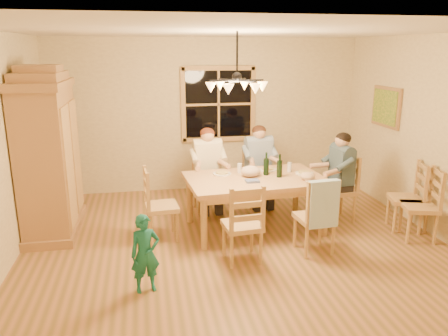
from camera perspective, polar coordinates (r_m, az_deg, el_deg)
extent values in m
plane|color=olive|center=(5.89, 1.53, -9.78)|extent=(5.50, 5.50, 0.00)
cube|color=white|center=(5.35, 1.75, 17.47)|extent=(5.50, 5.00, 0.02)
cube|color=#C7B68D|center=(7.89, -2.21, 6.87)|extent=(5.50, 0.02, 2.70)
cube|color=#C7B68D|center=(5.58, -27.16, 1.76)|extent=(0.02, 5.00, 2.70)
cube|color=#C7B68D|center=(6.60, 25.71, 3.76)|extent=(0.02, 5.00, 2.70)
cube|color=black|center=(7.87, -0.75, 8.34)|extent=(1.20, 0.03, 1.20)
cube|color=#B1854E|center=(7.85, -0.72, 8.32)|extent=(1.30, 0.06, 1.30)
cube|color=#9E7444|center=(7.54, 20.43, 7.48)|extent=(0.04, 0.78, 0.64)
cube|color=#1E6B2D|center=(7.53, 20.24, 7.48)|extent=(0.02, 0.68, 0.54)
cylinder|color=black|center=(5.34, 1.72, 14.63)|extent=(0.02, 0.02, 0.53)
sphere|color=black|center=(5.35, 1.70, 11.79)|extent=(0.12, 0.12, 0.12)
cylinder|color=black|center=(5.39, 3.39, 11.37)|extent=(0.34, 0.02, 0.02)
cone|color=#FFB259|center=(5.44, 5.04, 10.53)|extent=(0.13, 0.13, 0.12)
cylinder|color=black|center=(5.51, 2.22, 11.46)|extent=(0.19, 0.31, 0.02)
cone|color=#FFB259|center=(5.67, 2.70, 10.75)|extent=(0.13, 0.13, 0.12)
cylinder|color=black|center=(5.47, 0.55, 11.45)|extent=(0.19, 0.31, 0.02)
cone|color=#FFB259|center=(5.60, -0.55, 10.72)|extent=(0.13, 0.13, 0.12)
cylinder|color=black|center=(5.32, -0.02, 11.35)|extent=(0.34, 0.02, 0.02)
cone|color=#FFB259|center=(5.30, -1.75, 10.46)|extent=(0.13, 0.13, 0.12)
cylinder|color=black|center=(5.20, 1.15, 11.26)|extent=(0.19, 0.31, 0.02)
cone|color=#FFB259|center=(5.06, 0.56, 10.24)|extent=(0.13, 0.13, 0.12)
cylinder|color=black|center=(5.24, 2.89, 11.27)|extent=(0.19, 0.31, 0.02)
cone|color=#FFB259|center=(5.13, 4.13, 10.27)|extent=(0.13, 0.13, 0.12)
cube|color=#9E7444|center=(6.44, -21.88, 0.72)|extent=(0.60, 1.30, 2.00)
cube|color=#9E7444|center=(6.28, -22.83, 10.04)|extent=(0.66, 1.40, 0.10)
cube|color=#9E7444|center=(6.27, -22.92, 10.94)|extent=(0.58, 1.00, 0.12)
cube|color=#9E7444|center=(6.27, -23.02, 11.85)|extent=(0.52, 0.55, 0.10)
cube|color=#B1854E|center=(6.07, -19.59, 0.10)|extent=(0.03, 0.55, 1.60)
cube|color=#B1854E|center=(6.70, -18.77, 1.54)|extent=(0.03, 0.55, 1.60)
cube|color=#9E7444|center=(6.72, -21.09, -7.07)|extent=(0.66, 1.40, 0.12)
cube|color=#B57E50|center=(6.13, 4.13, -1.52)|extent=(1.99, 1.32, 0.06)
cube|color=#B1854E|center=(6.15, 4.12, -2.23)|extent=(1.83, 1.15, 0.10)
cylinder|color=#B1854E|center=(5.59, -2.62, -7.28)|extent=(0.09, 0.09, 0.70)
cylinder|color=#B1854E|center=(6.16, 13.09, -5.51)|extent=(0.09, 0.09, 0.70)
cylinder|color=#B1854E|center=(6.48, -4.51, -4.13)|extent=(0.09, 0.09, 0.70)
cylinder|color=#B1854E|center=(6.98, 9.39, -2.87)|extent=(0.09, 0.09, 0.70)
cube|color=#B1854E|center=(6.91, -2.11, -1.98)|extent=(0.47, 0.45, 0.06)
cube|color=#B1854E|center=(6.83, -2.14, 0.19)|extent=(0.38, 0.08, 0.54)
cube|color=#B1854E|center=(7.14, 4.51, -1.45)|extent=(0.47, 0.45, 0.06)
cube|color=#B1854E|center=(7.07, 4.56, 0.65)|extent=(0.38, 0.08, 0.54)
cube|color=#B1854E|center=(5.27, 2.40, -7.53)|extent=(0.47, 0.45, 0.06)
cube|color=#B1854E|center=(5.18, 2.43, -4.77)|extent=(0.38, 0.08, 0.54)
cube|color=#B1854E|center=(5.62, 11.75, -6.40)|extent=(0.47, 0.45, 0.06)
cube|color=#B1854E|center=(5.53, 11.90, -3.79)|extent=(0.38, 0.08, 0.54)
cube|color=#B1854E|center=(5.93, -8.12, -5.06)|extent=(0.45, 0.47, 0.06)
cube|color=#B1854E|center=(5.84, -8.22, -2.58)|extent=(0.08, 0.38, 0.54)
cube|color=#B1854E|center=(6.75, 14.75, -2.90)|extent=(0.45, 0.47, 0.06)
cube|color=#B1854E|center=(6.67, 14.91, -0.69)|extent=(0.08, 0.38, 0.54)
cube|color=beige|center=(6.80, -2.15, 1.16)|extent=(0.42, 0.25, 0.52)
cube|color=#262328|center=(6.89, -2.12, -1.34)|extent=(0.41, 0.45, 0.14)
sphere|color=tan|center=(6.72, -2.18, 4.31)|extent=(0.21, 0.21, 0.21)
ellipsoid|color=#592614|center=(6.72, -2.18, 4.56)|extent=(0.22, 0.22, 0.17)
cube|color=#32548A|center=(7.04, 4.58, 1.60)|extent=(0.42, 0.25, 0.52)
cube|color=#262328|center=(7.12, 4.53, -0.83)|extent=(0.41, 0.45, 0.14)
sphere|color=tan|center=(6.96, 4.64, 4.64)|extent=(0.21, 0.21, 0.21)
ellipsoid|color=#381E11|center=(6.95, 4.65, 4.88)|extent=(0.22, 0.22, 0.17)
cube|color=#3C5160|center=(6.64, 14.98, 0.30)|extent=(0.25, 0.42, 0.52)
cube|color=#262328|center=(6.73, 14.80, -2.25)|extent=(0.45, 0.41, 0.14)
sphere|color=tan|center=(6.56, 15.20, 3.51)|extent=(0.21, 0.21, 0.21)
ellipsoid|color=black|center=(6.55, 15.22, 3.77)|extent=(0.22, 0.22, 0.17)
cube|color=#A4C4DE|center=(5.37, 12.80, -4.62)|extent=(0.39, 0.13, 0.58)
cylinder|color=black|center=(6.22, 5.54, 0.57)|extent=(0.08, 0.08, 0.33)
cylinder|color=black|center=(6.13, 7.27, 0.30)|extent=(0.08, 0.08, 0.33)
cylinder|color=white|center=(6.25, -0.27, -0.76)|extent=(0.26, 0.26, 0.02)
cylinder|color=white|center=(6.50, 5.72, -0.22)|extent=(0.26, 0.26, 0.02)
cylinder|color=white|center=(6.39, 10.46, -0.67)|extent=(0.26, 0.26, 0.02)
cylinder|color=silver|center=(6.33, 2.05, -0.01)|extent=(0.06, 0.06, 0.14)
cylinder|color=silver|center=(6.44, 8.55, 0.11)|extent=(0.06, 0.06, 0.14)
ellipsoid|color=tan|center=(6.08, 10.84, -1.07)|extent=(0.20, 0.20, 0.11)
cube|color=#526097|center=(5.90, 3.71, -1.70)|extent=(0.19, 0.15, 0.03)
ellipsoid|color=tan|center=(6.14, 3.49, -0.43)|extent=(0.28, 0.22, 0.15)
imported|color=#17675E|center=(4.72, -10.25, -10.95)|extent=(0.35, 0.26, 0.85)
cube|color=#B1854E|center=(6.42, 24.15, -4.69)|extent=(0.53, 0.54, 0.06)
cube|color=#B1854E|center=(6.34, 24.42, -2.39)|extent=(0.15, 0.38, 0.54)
cube|color=#B1854E|center=(6.67, 22.60, -3.80)|extent=(0.53, 0.54, 0.06)
cube|color=#B1854E|center=(6.60, 22.83, -1.57)|extent=(0.15, 0.38, 0.54)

